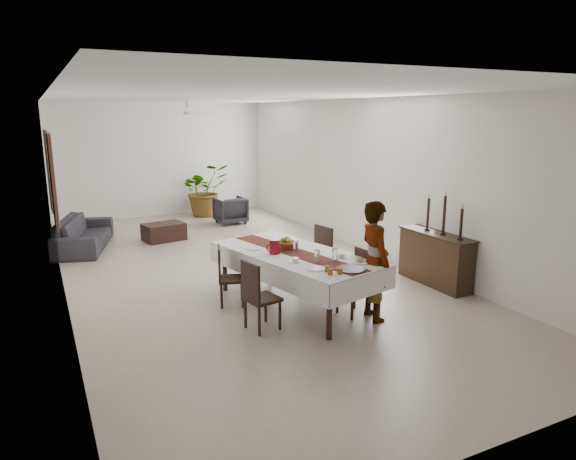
{
  "coord_description": "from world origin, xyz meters",
  "views": [
    {
      "loc": [
        -3.26,
        -8.78,
        2.89
      ],
      "look_at": [
        0.33,
        -1.53,
        1.05
      ],
      "focal_mm": 32.0,
      "sensor_mm": 36.0,
      "label": 1
    }
  ],
  "objects_px": {
    "red_pitcher": "(275,247)",
    "dining_table_top": "(295,255)",
    "woman": "(375,261)",
    "sofa": "(84,233)",
    "sideboard_body": "(435,260)"
  },
  "relations": [
    {
      "from": "red_pitcher",
      "to": "dining_table_top",
      "type": "bearing_deg",
      "value": -17.66
    },
    {
      "from": "woman",
      "to": "sofa",
      "type": "relative_size",
      "value": 0.75
    },
    {
      "from": "sideboard_body",
      "to": "sofa",
      "type": "relative_size",
      "value": 0.63
    },
    {
      "from": "woman",
      "to": "sideboard_body",
      "type": "distance_m",
      "value": 2.05
    },
    {
      "from": "dining_table_top",
      "to": "sideboard_body",
      "type": "height_order",
      "value": "sideboard_body"
    },
    {
      "from": "red_pitcher",
      "to": "woman",
      "type": "height_order",
      "value": "woman"
    },
    {
      "from": "dining_table_top",
      "to": "woman",
      "type": "height_order",
      "value": "woman"
    },
    {
      "from": "red_pitcher",
      "to": "woman",
      "type": "relative_size",
      "value": 0.13
    },
    {
      "from": "red_pitcher",
      "to": "sideboard_body",
      "type": "bearing_deg",
      "value": -5.65
    },
    {
      "from": "sideboard_body",
      "to": "sofa",
      "type": "distance_m",
      "value": 7.4
    },
    {
      "from": "red_pitcher",
      "to": "sofa",
      "type": "xyz_separation_m",
      "value": [
        -2.29,
        4.98,
        -0.6
      ]
    },
    {
      "from": "dining_table_top",
      "to": "sideboard_body",
      "type": "relative_size",
      "value": 1.8
    },
    {
      "from": "dining_table_top",
      "to": "red_pitcher",
      "type": "bearing_deg",
      "value": 149.04
    },
    {
      "from": "woman",
      "to": "sideboard_body",
      "type": "xyz_separation_m",
      "value": [
        1.85,
        0.79,
        -0.42
      ]
    },
    {
      "from": "woman",
      "to": "sideboard_body",
      "type": "relative_size",
      "value": 1.18
    }
  ]
}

